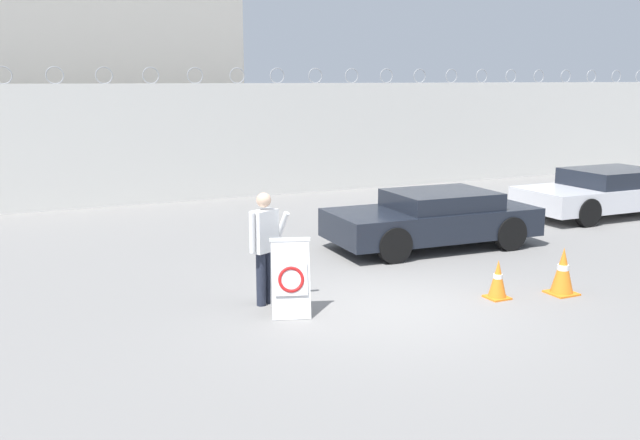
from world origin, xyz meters
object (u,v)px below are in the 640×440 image
traffic_cone_mid (563,271)px  parked_car_rear_sedan (433,218)px  barricade_sign (290,276)px  traffic_cone_near (498,279)px  parked_car_far_side (606,192)px  security_guard (265,242)px

traffic_cone_mid → parked_car_rear_sedan: 3.74m
barricade_sign → parked_car_rear_sedan: parked_car_rear_sedan is taller
traffic_cone_near → parked_car_rear_sedan: parked_car_rear_sedan is taller
barricade_sign → parked_car_rear_sedan: 5.19m
traffic_cone_mid → parked_car_far_side: 7.69m
parked_car_far_side → parked_car_rear_sedan: bearing=10.2°
security_guard → parked_car_rear_sedan: (4.58, 2.17, -0.38)m
parked_car_far_side → barricade_sign: bearing=20.2°
traffic_cone_mid → parked_car_rear_sedan: parked_car_rear_sedan is taller
traffic_cone_near → parked_car_far_side: parked_car_far_side is taller
traffic_cone_mid → parked_car_rear_sedan: (-0.05, 3.73, 0.23)m
security_guard → parked_car_far_side: size_ratio=0.38×
traffic_cone_near → traffic_cone_mid: size_ratio=0.81×
traffic_cone_near → parked_car_far_side: (7.12, 4.56, 0.31)m
barricade_sign → parked_car_rear_sedan: (4.40, 2.76, 0.04)m
parked_car_rear_sedan → security_guard: bearing=27.6°
security_guard → parked_car_far_side: (10.63, 3.25, -0.38)m
traffic_cone_mid → parked_car_rear_sedan: size_ratio=0.18×
security_guard → parked_car_rear_sedan: bearing=-2.0°
barricade_sign → traffic_cone_near: bearing=6.3°
parked_car_far_side → traffic_cone_near: bearing=32.6°
traffic_cone_mid → barricade_sign: bearing=167.7°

